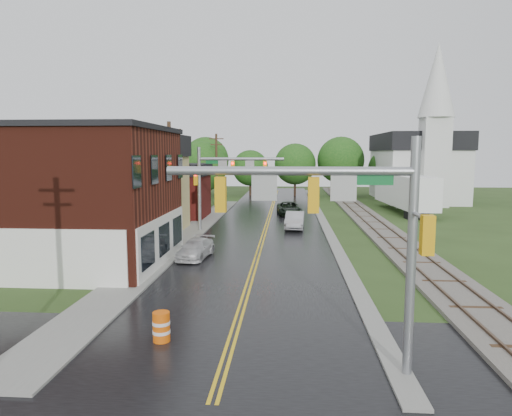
# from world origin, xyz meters

# --- Properties ---
(ground) EXTENTS (160.00, 160.00, 0.00)m
(ground) POSITION_xyz_m (0.00, 0.00, 0.00)
(ground) COLOR #2A3F18
(ground) RESTS_ON ground
(main_road) EXTENTS (10.00, 90.00, 0.02)m
(main_road) POSITION_xyz_m (0.00, 30.00, 0.00)
(main_road) COLOR black
(main_road) RESTS_ON ground
(cross_road) EXTENTS (60.00, 9.00, 0.02)m
(cross_road) POSITION_xyz_m (0.00, 2.00, 0.00)
(cross_road) COLOR black
(cross_road) RESTS_ON ground
(curb_right) EXTENTS (0.80, 70.00, 0.12)m
(curb_right) POSITION_xyz_m (5.40, 35.00, 0.00)
(curb_right) COLOR gray
(curb_right) RESTS_ON ground
(sidewalk_left) EXTENTS (2.40, 50.00, 0.12)m
(sidewalk_left) POSITION_xyz_m (-6.20, 25.00, 0.00)
(sidewalk_left) COLOR gray
(sidewalk_left) RESTS_ON ground
(brick_building) EXTENTS (14.30, 10.30, 8.30)m
(brick_building) POSITION_xyz_m (-12.48, 15.00, 4.15)
(brick_building) COLOR #4A190F
(brick_building) RESTS_ON ground
(yellow_house) EXTENTS (8.00, 7.00, 6.40)m
(yellow_house) POSITION_xyz_m (-11.00, 26.00, 3.20)
(yellow_house) COLOR tan
(yellow_house) RESTS_ON ground
(darkred_building) EXTENTS (7.00, 6.00, 4.40)m
(darkred_building) POSITION_xyz_m (-10.00, 35.00, 2.20)
(darkred_building) COLOR #3F0F0C
(darkred_building) RESTS_ON ground
(church) EXTENTS (10.40, 18.40, 20.00)m
(church) POSITION_xyz_m (20.00, 53.74, 5.83)
(church) COLOR silver
(church) RESTS_ON ground
(railroad) EXTENTS (3.20, 80.00, 0.30)m
(railroad) POSITION_xyz_m (10.00, 35.00, 0.11)
(railroad) COLOR #59544C
(railroad) RESTS_ON ground
(traffic_signal_near) EXTENTS (7.34, 0.30, 7.20)m
(traffic_signal_near) POSITION_xyz_m (3.47, 2.00, 4.97)
(traffic_signal_near) COLOR gray
(traffic_signal_near) RESTS_ON ground
(traffic_signal_far) EXTENTS (7.34, 0.43, 7.20)m
(traffic_signal_far) POSITION_xyz_m (-3.47, 27.00, 4.97)
(traffic_signal_far) COLOR gray
(traffic_signal_far) RESTS_ON ground
(utility_pole_b) EXTENTS (1.80, 0.28, 9.00)m
(utility_pole_b) POSITION_xyz_m (-6.80, 22.00, 4.72)
(utility_pole_b) COLOR #382616
(utility_pole_b) RESTS_ON ground
(utility_pole_c) EXTENTS (1.80, 0.28, 9.00)m
(utility_pole_c) POSITION_xyz_m (-6.80, 44.00, 4.72)
(utility_pole_c) COLOR #382616
(utility_pole_c) RESTS_ON ground
(tree_left_a) EXTENTS (6.80, 6.80, 8.67)m
(tree_left_a) POSITION_xyz_m (-19.85, 21.90, 5.11)
(tree_left_a) COLOR black
(tree_left_a) RESTS_ON ground
(tree_left_b) EXTENTS (7.60, 7.60, 9.69)m
(tree_left_b) POSITION_xyz_m (-17.85, 31.90, 5.72)
(tree_left_b) COLOR black
(tree_left_b) RESTS_ON ground
(tree_left_c) EXTENTS (6.00, 6.00, 7.65)m
(tree_left_c) POSITION_xyz_m (-13.85, 39.90, 4.51)
(tree_left_c) COLOR black
(tree_left_c) RESTS_ON ground
(tree_left_e) EXTENTS (6.40, 6.40, 8.16)m
(tree_left_e) POSITION_xyz_m (-8.85, 45.90, 4.81)
(tree_left_e) COLOR black
(tree_left_e) RESTS_ON ground
(suv_dark) EXTENTS (2.83, 5.30, 1.42)m
(suv_dark) POSITION_xyz_m (2.06, 37.56, 0.71)
(suv_dark) COLOR black
(suv_dark) RESTS_ON ground
(sedan_silver) EXTENTS (1.87, 4.67, 1.51)m
(sedan_silver) POSITION_xyz_m (2.58, 28.78, 0.75)
(sedan_silver) COLOR #A1A2A6
(sedan_silver) RESTS_ON ground
(pickup_white) EXTENTS (2.15, 4.25, 1.18)m
(pickup_white) POSITION_xyz_m (-3.91, 16.97, 0.59)
(pickup_white) COLOR silver
(pickup_white) RESTS_ON ground
(semi_trailer) EXTENTS (4.01, 13.98, 4.25)m
(semi_trailer) POSITION_xyz_m (15.08, 40.91, 2.49)
(semi_trailer) COLOR black
(semi_trailer) RESTS_ON ground
(construction_barrel) EXTENTS (0.67, 0.67, 1.09)m
(construction_barrel) POSITION_xyz_m (-2.50, 4.00, 0.55)
(construction_barrel) COLOR #DA5509
(construction_barrel) RESTS_ON ground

